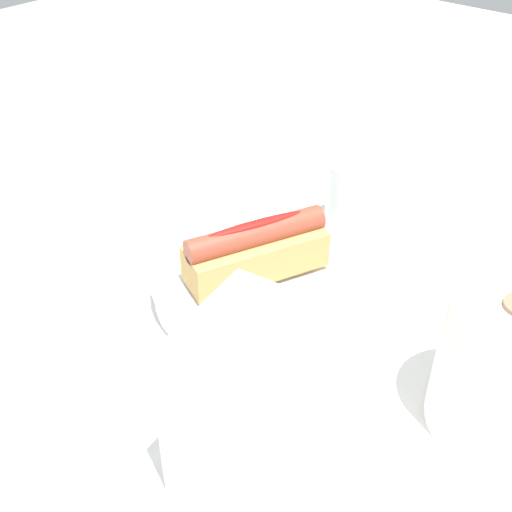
% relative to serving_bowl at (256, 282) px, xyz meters
% --- Properties ---
extents(ground_plane, '(2.40, 2.40, 0.00)m').
position_rel_serving_bowl_xyz_m(ground_plane, '(-0.02, -0.02, -0.02)').
color(ground_plane, white).
extents(serving_bowl, '(0.23, 0.23, 0.03)m').
position_rel_serving_bowl_xyz_m(serving_bowl, '(0.00, 0.00, 0.00)').
color(serving_bowl, white).
rests_on(serving_bowl, ground_plane).
extents(hotdog_front, '(0.16, 0.10, 0.06)m').
position_rel_serving_bowl_xyz_m(hotdog_front, '(0.00, 0.00, 0.04)').
color(hotdog_front, tan).
rests_on(hotdog_front, serving_bowl).
extents(water_glass, '(0.07, 0.07, 0.09)m').
position_rel_serving_bowl_xyz_m(water_glass, '(-0.18, 0.00, 0.02)').
color(water_glass, white).
rests_on(water_glass, ground_plane).
extents(paper_towel_roll, '(0.11, 0.11, 0.13)m').
position_rel_serving_bowl_xyz_m(paper_towel_roll, '(-0.00, 0.27, 0.05)').
color(paper_towel_roll, white).
rests_on(paper_towel_roll, ground_plane).
extents(napkin_box, '(0.12, 0.06, 0.15)m').
position_rel_serving_bowl_xyz_m(napkin_box, '(0.17, 0.12, 0.06)').
color(napkin_box, white).
rests_on(napkin_box, ground_plane).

